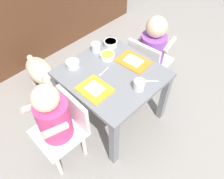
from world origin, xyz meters
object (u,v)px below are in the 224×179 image
object	(u,v)px
dog	(42,73)
food_tray_left	(95,89)
water_cup_left	(139,86)
veggie_bowl_near	(73,64)
seated_child_left	(55,118)
food_tray_right	(133,61)
cereal_bowl_right_side	(111,43)
spoon_by_right_tray	(149,81)
spoon_by_left_tray	(103,73)
seated_child_right	(152,47)
water_cup_right	(96,48)
cereal_bowl_left_side	(107,56)
dining_table	(112,81)

from	to	relation	value
dog	food_tray_left	distance (m)	0.67
water_cup_left	veggie_bowl_near	size ratio (longest dim) A/B	0.77
seated_child_left	dog	world-z (taller)	seated_child_left
food_tray_right	veggie_bowl_near	world-z (taller)	veggie_bowl_near
cereal_bowl_right_side	spoon_by_right_tray	distance (m)	0.43
food_tray_right	spoon_by_left_tray	world-z (taller)	food_tray_right
seated_child_right	food_tray_left	xyz separation A→B (m)	(-0.62, -0.05, 0.06)
water_cup_right	cereal_bowl_left_side	world-z (taller)	water_cup_right
seated_child_left	spoon_by_left_tray	xyz separation A→B (m)	(0.40, 0.04, 0.04)
cereal_bowl_left_side	spoon_by_left_tray	size ratio (longest dim) A/B	1.00
water_cup_left	spoon_by_right_tray	world-z (taller)	water_cup_left
cereal_bowl_left_side	spoon_by_right_tray	size ratio (longest dim) A/B	1.21
dog	food_tray_left	bearing A→B (deg)	-87.51
seated_child_right	dog	xyz separation A→B (m)	(-0.65, 0.57, -0.21)
dining_table	food_tray_right	xyz separation A→B (m)	(0.17, -0.03, 0.08)
water_cup_left	dining_table	bearing A→B (deg)	94.30
water_cup_right	food_tray_left	bearing A→B (deg)	-134.11
seated_child_right	veggie_bowl_near	bearing A→B (deg)	160.53
seated_child_right	food_tray_right	world-z (taller)	seated_child_right
seated_child_left	dog	bearing A→B (deg)	66.95
spoon_by_right_tray	veggie_bowl_near	bearing A→B (deg)	118.86
cereal_bowl_left_side	dog	bearing A→B (deg)	121.89
seated_child_right	food_tray_right	distance (m)	0.28
food_tray_left	cereal_bowl_right_side	distance (m)	0.44
dining_table	food_tray_right	world-z (taller)	food_tray_right
water_cup_left	cereal_bowl_right_side	bearing A→B (deg)	66.69
dining_table	veggie_bowl_near	size ratio (longest dim) A/B	6.88
water_cup_left	spoon_by_left_tray	distance (m)	0.26
seated_child_left	seated_child_right	size ratio (longest dim) A/B	1.04
dining_table	seated_child_left	size ratio (longest dim) A/B	0.89
spoon_by_left_tray	seated_child_right	bearing A→B (deg)	-2.90
spoon_by_left_tray	food_tray_right	bearing A→B (deg)	-18.07
seated_child_left	cereal_bowl_right_side	xyz separation A→B (m)	(0.64, 0.20, 0.06)
veggie_bowl_near	spoon_by_left_tray	bearing A→B (deg)	-62.59
dog	food_tray_right	distance (m)	0.76
food_tray_left	water_cup_right	distance (m)	0.36
cereal_bowl_right_side	water_cup_left	bearing A→B (deg)	-113.31
seated_child_right	cereal_bowl_left_side	xyz separation A→B (m)	(-0.36, 0.11, 0.07)
dining_table	water_cup_right	xyz separation A→B (m)	(0.08, 0.23, 0.10)
seated_child_right	water_cup_left	bearing A→B (deg)	-152.38
seated_child_left	food_tray_right	distance (m)	0.62
veggie_bowl_near	spoon_by_right_tray	bearing A→B (deg)	-61.14
food_tray_left	cereal_bowl_left_side	distance (m)	0.30
veggie_bowl_near	water_cup_left	bearing A→B (deg)	-70.75
veggie_bowl_near	seated_child_right	bearing A→B (deg)	-19.47
seated_child_left	food_tray_right	bearing A→B (deg)	-3.08
cereal_bowl_left_side	cereal_bowl_right_side	xyz separation A→B (m)	(0.11, 0.08, 0.00)
food_tray_right	veggie_bowl_near	distance (m)	0.40
spoon_by_right_tray	cereal_bowl_left_side	bearing A→B (deg)	93.60
food_tray_left	spoon_by_right_tray	world-z (taller)	food_tray_left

